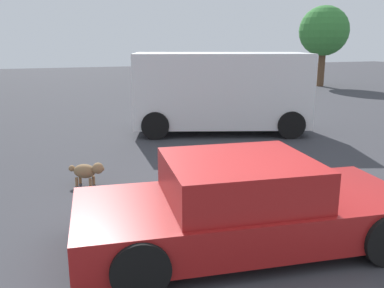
% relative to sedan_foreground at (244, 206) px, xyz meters
% --- Properties ---
extents(ground_plane, '(80.00, 80.00, 0.00)m').
position_rel_sedan_foreground_xyz_m(ground_plane, '(0.05, -0.01, -0.55)').
color(ground_plane, '#38383D').
extents(sedan_foreground, '(4.51, 2.30, 1.18)m').
position_rel_sedan_foreground_xyz_m(sedan_foreground, '(0.00, 0.00, 0.00)').
color(sedan_foreground, maroon).
rests_on(sedan_foreground, ground_plane).
extents(dog, '(0.61, 0.46, 0.45)m').
position_rel_sedan_foreground_xyz_m(dog, '(-1.64, 3.08, -0.26)').
color(dog, olive).
rests_on(dog, ground_plane).
extents(van_white, '(5.30, 3.48, 2.28)m').
position_rel_sedan_foreground_xyz_m(van_white, '(2.60, 6.58, 0.68)').
color(van_white, white).
rests_on(van_white, ground_plane).
extents(tree_back_right, '(2.85, 2.85, 4.61)m').
position_rel_sedan_foreground_xyz_m(tree_back_right, '(13.42, 16.24, 2.61)').
color(tree_back_right, brown).
rests_on(tree_back_right, ground_plane).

